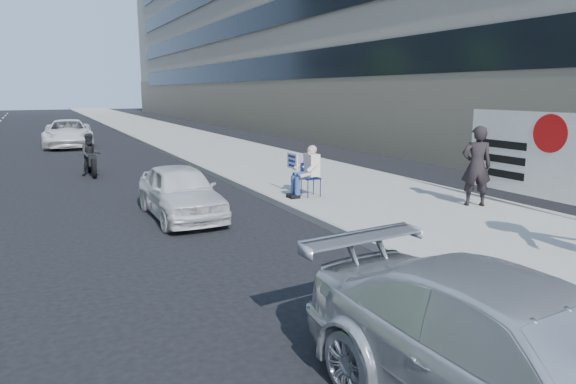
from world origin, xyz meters
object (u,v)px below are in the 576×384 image
seated_protester (307,168)px  parked_sedan (532,370)px  pedestrian_woman (476,166)px  protest_banner (522,153)px  motorcycle (91,157)px  white_sedan_far (68,133)px  white_sedan_near (180,191)px

seated_protester → parked_sedan: 9.30m
pedestrian_woman → protest_banner: size_ratio=0.61×
seated_protester → motorcycle: seated_protester is taller
protest_banner → seated_protester: bearing=140.6°
parked_sedan → white_sedan_far: size_ratio=0.91×
pedestrian_woman → white_sedan_near: size_ratio=0.54×
seated_protester → parked_sedan: seated_protester is taller
parked_sedan → white_sedan_near: size_ratio=1.29×
seated_protester → protest_banner: protest_banner is taller
white_sedan_near → motorcycle: (-1.17, 7.06, 0.04)m
seated_protester → white_sedan_near: bearing=-177.6°
motorcycle → white_sedan_near: bearing=-80.6°
seated_protester → white_sedan_near: seated_protester is taller
motorcycle → pedestrian_woman: bearing=-52.0°
white_sedan_near → seated_protester: bearing=2.4°
white_sedan_far → white_sedan_near: bearing=-81.7°
parked_sedan → motorcycle: (-1.67, 15.79, -0.02)m
pedestrian_woman → protest_banner: (0.85, -0.52, 0.31)m
pedestrian_woman → protest_banner: protest_banner is taller
parked_sedan → motorcycle: size_ratio=2.21×
protest_banner → parked_sedan: bearing=-139.7°
parked_sedan → white_sedan_near: parked_sedan is taller
white_sedan_near → motorcycle: motorcycle is taller
parked_sedan → pedestrian_woman: bearing=41.9°
pedestrian_woman → parked_sedan: pedestrian_woman is taller
seated_protester → white_sedan_near: (-3.29, -0.14, -0.28)m
parked_sedan → white_sedan_near: bearing=88.5°
parked_sedan → protest_banner: bearing=35.5°
protest_banner → motorcycle: size_ratio=1.50×
white_sedan_far → motorcycle: (0.08, -10.04, -0.05)m
parked_sedan → white_sedan_far: (-1.75, 25.83, 0.03)m
protest_banner → white_sedan_near: size_ratio=0.88×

